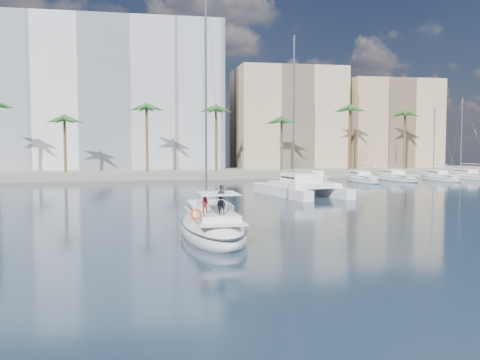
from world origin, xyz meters
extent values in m
plane|color=black|center=(0.00, 0.00, 0.00)|extent=(160.00, 160.00, 0.00)
cube|color=gray|center=(0.00, 61.00, 0.60)|extent=(120.00, 14.00, 1.20)
cube|color=white|center=(-12.00, 73.00, 14.00)|extent=(42.00, 16.00, 28.00)
cube|color=tan|center=(22.00, 70.00, 10.00)|extent=(20.00, 14.00, 20.00)
cube|color=tan|center=(42.00, 68.00, 9.00)|extent=(18.00, 12.00, 18.00)
cylinder|color=brown|center=(0.00, 57.00, 5.25)|extent=(0.44, 0.44, 10.50)
sphere|color=#25561F|center=(0.00, 57.00, 10.50)|extent=(3.60, 3.60, 3.60)
cylinder|color=brown|center=(34.00, 57.00, 5.25)|extent=(0.44, 0.44, 10.50)
sphere|color=#25561F|center=(34.00, 57.00, 10.50)|extent=(3.60, 3.60, 3.60)
ellipsoid|color=white|center=(-2.60, 3.42, 0.37)|extent=(3.84, 12.00, 2.49)
ellipsoid|color=black|center=(-2.60, 3.42, 0.72)|extent=(3.88, 12.11, 0.18)
cube|color=silver|center=(-2.60, 3.19, 1.31)|extent=(2.74, 9.00, 0.12)
cube|color=white|center=(-2.60, 4.57, 1.67)|extent=(2.58, 3.93, 0.60)
cube|color=black|center=(-2.60, 4.57, 1.69)|extent=(2.60, 3.46, 0.14)
cylinder|color=#B7BABF|center=(-2.60, 5.95, 9.23)|extent=(0.15, 0.15, 15.72)
cylinder|color=#B7BABF|center=(-2.60, 3.53, 2.87)|extent=(0.12, 4.84, 0.11)
cube|color=white|center=(-2.61, 0.88, 1.55)|extent=(2.28, 3.00, 0.36)
cube|color=white|center=(-2.61, 0.77, 2.92)|extent=(2.28, 3.00, 0.04)
torus|color=silver|center=(-2.61, -0.27, 2.22)|extent=(0.96, 0.06, 0.96)
torus|color=#FF3B0D|center=(-4.08, -0.73, 1.92)|extent=(0.63, 0.20, 0.64)
imported|color=black|center=(-2.51, 0.37, 2.60)|extent=(0.75, 0.64, 1.74)
imported|color=maroon|center=(-3.34, 1.39, 2.28)|extent=(0.66, 0.60, 1.10)
cube|color=white|center=(8.46, 26.36, 0.55)|extent=(3.46, 12.37, 1.10)
cube|color=white|center=(13.36, 27.28, 0.55)|extent=(3.46, 12.37, 1.10)
cube|color=white|center=(11.03, 26.21, 1.30)|extent=(6.74, 7.71, 0.50)
cube|color=white|center=(10.91, 26.82, 2.00)|extent=(4.02, 4.27, 1.00)
cube|color=black|center=(10.91, 26.82, 2.05)|extent=(3.95, 3.79, 0.18)
cylinder|color=#B7BABF|center=(10.57, 28.64, 9.74)|extent=(0.18, 0.18, 16.48)
ellipsoid|color=silver|center=(-2.86, 6.64, 1.02)|extent=(0.24, 0.47, 0.22)
sphere|color=silver|center=(-2.86, 6.86, 1.04)|extent=(0.12, 0.12, 0.12)
cube|color=gray|center=(-3.19, 6.64, 1.05)|extent=(0.54, 0.19, 0.13)
cube|color=gray|center=(-2.53, 6.64, 1.05)|extent=(0.54, 0.19, 0.13)
camera|label=1|loc=(-7.54, -29.94, 5.88)|focal=40.00mm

